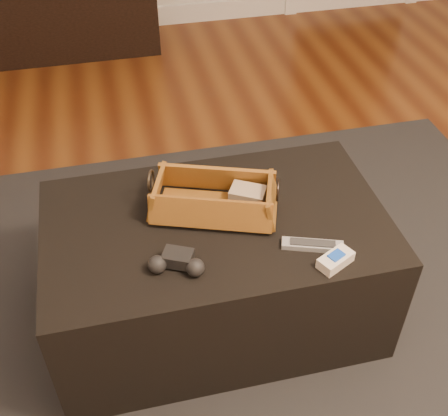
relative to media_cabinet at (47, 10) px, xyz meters
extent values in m
cube|color=brown|center=(0.73, -2.51, -0.25)|extent=(5.00, 5.50, 0.01)
cube|color=white|center=(0.73, 0.22, -0.19)|extent=(5.00, 0.04, 0.12)
cube|color=black|center=(0.00, 0.00, 0.00)|extent=(1.25, 0.45, 0.49)
cube|color=black|center=(0.53, -2.25, -0.24)|extent=(2.60, 2.00, 0.01)
cube|color=black|center=(0.53, -2.20, -0.02)|extent=(1.00, 0.60, 0.42)
cube|color=black|center=(0.51, -2.17, 0.21)|extent=(0.20, 0.09, 0.02)
cube|color=tan|center=(0.63, -2.17, 0.23)|extent=(0.12, 0.11, 0.06)
cube|color=#9A6422|center=(0.53, -2.16, 0.19)|extent=(0.35, 0.25, 0.01)
cube|color=#986622|center=(0.56, -2.09, 0.25)|extent=(0.34, 0.15, 0.09)
cube|color=#AA7026|center=(0.50, -2.24, 0.25)|extent=(0.34, 0.15, 0.09)
cube|color=#905E20|center=(0.69, -2.22, 0.25)|extent=(0.09, 0.17, 0.09)
cube|color=#915B20|center=(0.37, -2.11, 0.25)|extent=(0.09, 0.17, 0.09)
torus|color=black|center=(0.70, -2.22, 0.28)|extent=(0.03, 0.06, 0.07)
torus|color=#372F24|center=(0.36, -2.10, 0.28)|extent=(0.03, 0.06, 0.07)
cube|color=black|center=(0.39, -2.35, 0.21)|extent=(0.09, 0.08, 0.04)
sphere|color=black|center=(0.34, -2.36, 0.21)|extent=(0.06, 0.06, 0.05)
sphere|color=black|center=(0.43, -2.40, 0.21)|extent=(0.06, 0.06, 0.05)
cube|color=#A9AAB1|center=(0.76, -2.37, 0.19)|extent=(0.17, 0.09, 0.02)
cube|color=#2C2C2F|center=(0.76, -2.37, 0.20)|extent=(0.13, 0.07, 0.00)
cube|color=white|center=(0.80, -2.45, 0.20)|extent=(0.11, 0.09, 0.03)
cube|color=blue|center=(0.80, -2.45, 0.22)|extent=(0.05, 0.04, 0.01)
camera|label=1|loc=(0.28, -3.38, 1.28)|focal=45.00mm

